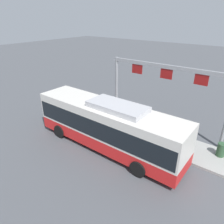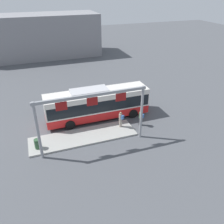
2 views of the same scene
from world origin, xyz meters
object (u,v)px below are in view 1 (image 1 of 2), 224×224
Objects in this scene: bus_main at (107,124)px; person_waiting_near at (113,114)px; trash_bin at (221,150)px; person_boarding at (95,109)px.

person_waiting_near is at bearing -59.32° from bus_main.
person_waiting_near is (1.59, -2.70, -0.76)m from bus_main.
bus_main is at bearing 28.26° from trash_bin.
trash_bin is (-10.19, -0.60, -0.28)m from person_boarding.
bus_main is at bearing 29.58° from person_boarding.
person_boarding is at bearing -37.81° from bus_main.
bus_main is 6.51× the size of person_boarding.
bus_main is 4.79m from person_boarding.
person_boarding is 2.13m from person_waiting_near.
bus_main is 3.22m from person_waiting_near.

